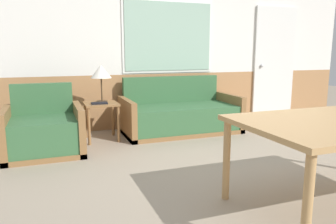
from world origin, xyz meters
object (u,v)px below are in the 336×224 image
(couch, at_px, (180,116))
(table_lamp, at_px, (101,72))
(armchair, at_px, (44,132))
(side_table, at_px, (101,110))

(couch, height_order, table_lamp, table_lamp)
(armchair, bearing_deg, table_lamp, 13.39)
(couch, height_order, side_table, couch)
(armchair, bearing_deg, couch, -3.97)
(armchair, height_order, table_lamp, table_lamp)
(armchair, relative_size, table_lamp, 1.74)
(couch, bearing_deg, armchair, -167.74)
(armchair, xyz_separation_m, side_table, (0.76, 0.37, 0.17))
(couch, height_order, armchair, couch)
(couch, xyz_separation_m, armchair, (-1.98, -0.43, 0.01))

